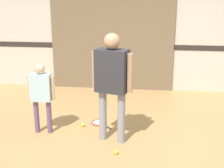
# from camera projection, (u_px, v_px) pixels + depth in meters

# --- Properties ---
(ground_plane) EXTENTS (16.00, 16.00, 0.00)m
(ground_plane) POSITION_uv_depth(u_px,v_px,m) (115.00, 145.00, 4.80)
(ground_plane) COLOR tan
(wall_back) EXTENTS (16.00, 0.07, 3.20)m
(wall_back) POSITION_uv_depth(u_px,v_px,m) (130.00, 22.00, 7.12)
(wall_back) COLOR beige
(wall_back) RESTS_ON ground_plane
(wall_panel) EXTENTS (2.85, 0.05, 2.24)m
(wall_panel) POSITION_uv_depth(u_px,v_px,m) (112.00, 42.00, 7.25)
(wall_panel) COLOR #756047
(wall_panel) RESTS_ON ground_plane
(person_instructor) EXTENTS (0.63, 0.38, 1.70)m
(person_instructor) POSITION_uv_depth(u_px,v_px,m) (112.00, 77.00, 4.64)
(person_instructor) COLOR gray
(person_instructor) RESTS_ON ground_plane
(person_student_left) EXTENTS (0.45, 0.19, 1.18)m
(person_student_left) POSITION_uv_depth(u_px,v_px,m) (41.00, 91.00, 5.02)
(person_student_left) COLOR #6B4C70
(person_student_left) RESTS_ON ground_plane
(racket_spare_on_floor) EXTENTS (0.45, 0.45, 0.03)m
(racket_spare_on_floor) POSITION_uv_depth(u_px,v_px,m) (100.00, 123.00, 5.57)
(racket_spare_on_floor) COLOR red
(racket_spare_on_floor) RESTS_ON ground_plane
(tennis_ball_near_instructor) EXTENTS (0.07, 0.07, 0.07)m
(tennis_ball_near_instructor) POSITION_uv_depth(u_px,v_px,m) (116.00, 152.00, 4.51)
(tennis_ball_near_instructor) COLOR #CCE038
(tennis_ball_near_instructor) RESTS_ON ground_plane
(tennis_ball_by_spare_racket) EXTENTS (0.07, 0.07, 0.07)m
(tennis_ball_by_spare_racket) POSITION_uv_depth(u_px,v_px,m) (83.00, 125.00, 5.43)
(tennis_ball_by_spare_racket) COLOR #CCE038
(tennis_ball_by_spare_racket) RESTS_ON ground_plane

